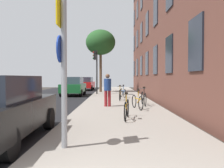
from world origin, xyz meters
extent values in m
plane|color=#332D28|center=(-2.40, 15.00, 0.00)|extent=(41.80, 41.80, 0.00)
cube|color=black|center=(-4.50, 15.00, 0.01)|extent=(7.00, 38.00, 0.01)
cube|color=gray|center=(1.10, 15.00, 0.06)|extent=(4.20, 38.00, 0.12)
cube|color=#1E232D|center=(3.42, 5.57, 2.68)|extent=(0.06, 1.29, 1.77)
cube|color=#1E232D|center=(3.42, 9.14, 2.68)|extent=(0.06, 1.29, 1.77)
cube|color=#1E232D|center=(3.42, 12.71, 2.68)|extent=(0.06, 1.29, 1.77)
cube|color=#1E232D|center=(3.42, 16.29, 2.68)|extent=(0.06, 1.29, 1.77)
cube|color=#1E232D|center=(3.42, 19.86, 2.68)|extent=(0.06, 1.29, 1.77)
cube|color=#1E232D|center=(3.42, 23.43, 2.68)|extent=(0.06, 1.29, 1.77)
cube|color=#1E232D|center=(3.42, 27.00, 2.68)|extent=(0.06, 1.29, 1.77)
cube|color=#1E232D|center=(3.42, 12.71, 5.73)|extent=(0.06, 1.29, 1.77)
cube|color=#1E232D|center=(3.42, 16.29, 5.73)|extent=(0.06, 1.29, 1.77)
cube|color=#1E232D|center=(3.42, 19.86, 5.73)|extent=(0.06, 1.29, 1.77)
cube|color=#1E232D|center=(3.42, 23.43, 5.73)|extent=(0.06, 1.29, 1.77)
cube|color=#1E232D|center=(3.42, 27.00, 5.73)|extent=(0.06, 1.29, 1.77)
cube|color=#1E232D|center=(3.42, 19.86, 8.79)|extent=(0.06, 1.29, 1.77)
cube|color=#1E232D|center=(3.42, 23.43, 8.79)|extent=(0.06, 1.29, 1.77)
cube|color=#1E232D|center=(3.42, 27.00, 8.79)|extent=(0.06, 1.29, 1.77)
cylinder|color=gray|center=(-0.30, 2.74, 1.81)|extent=(0.12, 0.12, 3.37)
cube|color=yellow|center=(-0.38, 2.74, 2.93)|extent=(0.03, 0.60, 0.60)
cylinder|color=#14339E|center=(-0.38, 2.74, 2.18)|extent=(0.03, 0.56, 0.56)
cylinder|color=black|center=(-0.65, 18.89, 2.06)|extent=(0.12, 0.12, 3.88)
cube|color=black|center=(-0.83, 18.89, 3.55)|extent=(0.20, 0.24, 0.80)
sphere|color=red|center=(-0.94, 18.89, 3.81)|extent=(0.16, 0.16, 0.16)
sphere|color=#523707|center=(-0.94, 18.89, 3.55)|extent=(0.16, 0.16, 0.16)
sphere|color=#083E11|center=(-0.94, 18.89, 3.29)|extent=(0.16, 0.16, 0.16)
cylinder|color=brown|center=(-0.46, 21.82, 2.18)|extent=(0.25, 0.25, 4.12)
ellipsoid|color=#235123|center=(-0.46, 21.82, 5.14)|extent=(2.98, 2.98, 2.53)
torus|color=black|center=(1.28, 6.63, 0.45)|extent=(0.14, 0.66, 0.66)
torus|color=black|center=(1.14, 5.69, 0.45)|extent=(0.14, 0.66, 0.66)
cylinder|color=#C68C19|center=(1.21, 6.16, 0.63)|extent=(0.16, 0.81, 0.04)
cylinder|color=#C68C19|center=(1.18, 5.93, 0.55)|extent=(0.12, 0.49, 0.27)
cylinder|color=#C68C19|center=(1.19, 6.02, 0.88)|extent=(0.04, 0.04, 0.28)
cube|color=black|center=(1.19, 6.02, 1.04)|extent=(0.10, 0.24, 0.06)
cylinder|color=#4C4C4C|center=(1.28, 6.63, 0.96)|extent=(0.42, 0.09, 0.03)
torus|color=black|center=(1.77, 9.25, 0.44)|extent=(0.17, 0.62, 0.63)
torus|color=black|center=(1.97, 8.30, 0.44)|extent=(0.17, 0.62, 0.63)
cylinder|color=#C68C19|center=(1.87, 8.78, 0.61)|extent=(0.22, 0.82, 0.04)
cylinder|color=#C68C19|center=(1.92, 8.54, 0.53)|extent=(0.15, 0.50, 0.27)
cylinder|color=#C68C19|center=(1.90, 8.63, 0.85)|extent=(0.04, 0.04, 0.28)
cube|color=black|center=(1.90, 8.63, 1.01)|extent=(0.10, 0.24, 0.06)
cylinder|color=#4C4C4C|center=(1.77, 9.25, 0.93)|extent=(0.42, 0.12, 0.03)
torus|color=black|center=(2.37, 10.81, 0.47)|extent=(0.05, 0.69, 0.69)
torus|color=black|center=(2.37, 9.78, 0.47)|extent=(0.05, 0.69, 0.69)
cylinder|color=black|center=(2.37, 10.30, 0.66)|extent=(0.05, 0.87, 0.04)
cylinder|color=black|center=(2.37, 10.04, 0.57)|extent=(0.05, 0.53, 0.29)
cylinder|color=black|center=(2.37, 10.14, 0.91)|extent=(0.04, 0.04, 0.28)
cube|color=black|center=(2.37, 10.14, 1.07)|extent=(0.10, 0.24, 0.06)
cylinder|color=#4C4C4C|center=(2.37, 10.81, 0.99)|extent=(0.42, 0.03, 0.03)
torus|color=black|center=(1.26, 13.62, 0.46)|extent=(0.09, 0.69, 0.69)
torus|color=black|center=(1.18, 12.65, 0.46)|extent=(0.09, 0.69, 0.69)
cylinder|color=#C68C19|center=(1.22, 13.14, 0.65)|extent=(0.11, 0.83, 0.04)
cylinder|color=#C68C19|center=(1.20, 12.90, 0.57)|extent=(0.08, 0.50, 0.27)
cylinder|color=#C68C19|center=(1.21, 12.99, 0.91)|extent=(0.04, 0.04, 0.28)
cube|color=black|center=(1.21, 12.99, 1.07)|extent=(0.10, 0.24, 0.06)
cylinder|color=#4C4C4C|center=(1.26, 13.62, 0.99)|extent=(0.42, 0.06, 0.03)
torus|color=black|center=(1.39, 15.47, 0.44)|extent=(0.17, 0.64, 0.65)
torus|color=black|center=(1.59, 14.53, 0.44)|extent=(0.17, 0.64, 0.65)
cylinder|color=#194C99|center=(1.49, 15.00, 0.62)|extent=(0.21, 0.81, 0.04)
cylinder|color=#194C99|center=(1.54, 14.76, 0.54)|extent=(0.15, 0.49, 0.27)
cylinder|color=#194C99|center=(1.52, 14.86, 0.87)|extent=(0.04, 0.04, 0.28)
cube|color=black|center=(1.52, 14.86, 1.03)|extent=(0.10, 0.24, 0.06)
cylinder|color=#4C4C4C|center=(1.39, 15.47, 0.95)|extent=(0.42, 0.12, 0.03)
cylinder|color=maroon|center=(0.38, 9.77, 0.52)|extent=(0.15, 0.15, 0.80)
cylinder|color=maroon|center=(0.56, 9.77, 0.52)|extent=(0.15, 0.15, 0.80)
cylinder|color=navy|center=(0.47, 9.77, 1.23)|extent=(0.51, 0.51, 0.60)
sphere|color=brown|center=(0.47, 9.77, 1.66)|extent=(0.22, 0.22, 0.22)
cylinder|color=black|center=(-1.24, 5.05, 0.33)|extent=(0.22, 0.64, 0.64)
cylinder|color=black|center=(-1.24, 2.24, 0.33)|extent=(0.22, 0.64, 0.64)
cube|color=#19662D|center=(-2.65, 18.33, 0.68)|extent=(1.78, 4.05, 0.70)
cube|color=#384756|center=(-2.65, 18.12, 1.33)|extent=(1.49, 2.27, 0.60)
cylinder|color=black|center=(-3.45, 19.62, 0.33)|extent=(0.22, 0.64, 0.64)
cylinder|color=black|center=(-1.84, 19.62, 0.33)|extent=(0.22, 0.64, 0.64)
cylinder|color=black|center=(-3.45, 17.03, 0.33)|extent=(0.22, 0.64, 0.64)
cylinder|color=black|center=(-1.84, 17.03, 0.33)|extent=(0.22, 0.64, 0.64)
cube|color=red|center=(-2.52, 27.11, 0.68)|extent=(1.90, 4.41, 0.70)
cube|color=#2D3847|center=(-2.52, 26.90, 1.33)|extent=(1.55, 2.49, 0.60)
cylinder|color=black|center=(-3.32, 28.51, 0.33)|extent=(0.22, 0.64, 0.64)
cylinder|color=black|center=(-1.72, 28.51, 0.33)|extent=(0.22, 0.64, 0.64)
cylinder|color=black|center=(-3.32, 25.72, 0.33)|extent=(0.22, 0.64, 0.64)
cylinder|color=black|center=(-1.72, 25.72, 0.33)|extent=(0.22, 0.64, 0.64)
camera|label=1|loc=(0.70, -2.17, 1.59)|focal=37.92mm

